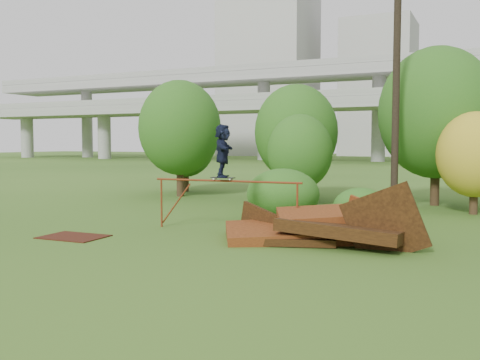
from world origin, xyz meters
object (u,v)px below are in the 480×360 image
at_px(flat_plate, 74,237).
at_px(scrap_pile, 318,228).
at_px(skater, 223,151).
at_px(utility_pole, 396,91).

bearing_deg(flat_plate, scrap_pile, 20.24).
distance_m(scrap_pile, flat_plate, 7.02).
xyz_separation_m(scrap_pile, skater, (-3.16, 0.40, 2.13)).
distance_m(skater, utility_pole, 8.33).
distance_m(flat_plate, utility_pole, 13.15).
bearing_deg(flat_plate, skater, 39.54).
bearing_deg(skater, utility_pole, -51.01).
height_order(skater, flat_plate, skater).
relative_size(skater, utility_pole, 0.17).
relative_size(scrap_pile, flat_plate, 3.33).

